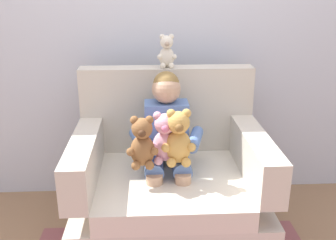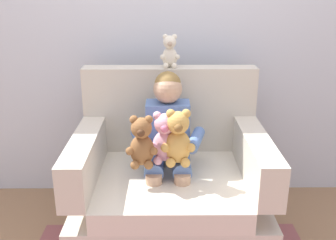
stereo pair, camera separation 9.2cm
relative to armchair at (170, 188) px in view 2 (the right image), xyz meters
The scene contains 8 objects.
ground_plane 0.33m from the armchair, 90.00° to the right, with size 8.00×8.00×0.00m, color #936D4C.
back_wall 1.16m from the armchair, 90.00° to the left, with size 6.00×0.10×2.60m, color silver.
armchair is the anchor object (origin of this frame).
seated_child 0.34m from the armchair, 119.10° to the left, with size 0.45×0.39×0.82m.
plush_brown 0.43m from the armchair, 133.43° to the right, with size 0.17×0.14×0.29m.
plush_honey 0.41m from the armchair, 74.19° to the right, with size 0.19×0.15×0.32m.
plush_pink 0.39m from the armchair, 106.33° to the right, with size 0.18×0.14×0.30m.
plush_cream_on_backrest 0.84m from the armchair, 89.82° to the left, with size 0.12×0.10×0.21m.
Camera 2 is at (-0.03, -2.07, 1.51)m, focal length 41.57 mm.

